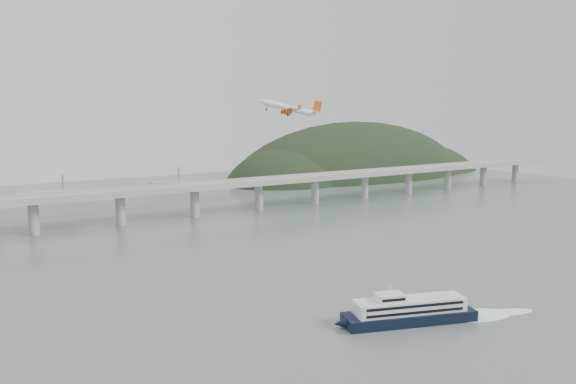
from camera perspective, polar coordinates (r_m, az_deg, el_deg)
ground at (r=208.22m, az=8.50°, el=-11.68°), size 900.00×900.00×0.00m
bridge at (r=372.90m, az=-12.46°, el=-0.17°), size 800.00×22.00×23.90m
headland at (r=639.75m, az=7.79°, el=0.01°), size 365.00×155.00×156.00m
ferry at (r=197.20m, az=12.23°, el=-11.74°), size 72.40×31.48×14.15m
airliner at (r=298.59m, az=0.17°, el=8.48°), size 33.04×30.96×10.62m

